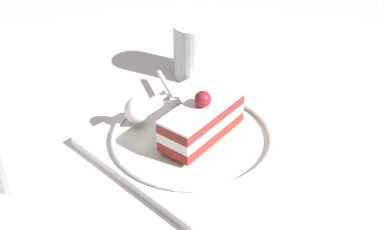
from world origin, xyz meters
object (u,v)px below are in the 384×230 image
Objects in this scene: fork at (172,93)px; drink_glass_far at (195,53)px; whipped_cream_dollop at (136,110)px; cake_slice at (204,122)px; drink_glass_near at (14,154)px; dessert_plate at (192,140)px.

fork is 0.10m from drink_glass_far.
whipped_cream_dollop is 0.28× the size of fork.
whipped_cream_dollop is at bearing 36.88° from cake_slice.
whipped_cream_dollop is at bearing -88.58° from drink_glass_near.
whipped_cream_dollop is at bearing 36.74° from dessert_plate.
cake_slice reaches higher than drink_glass_near.
drink_glass_near reaches higher than dessert_plate.
dessert_plate is 2.17× the size of fork.
drink_glass_near reaches higher than fork.
fork is 1.40× the size of drink_glass_far.
drink_glass_far is (0.10, -0.32, 0.01)m from drink_glass_near.
dessert_plate is at bearing 165.08° from fork.
cake_slice is 1.80× the size of drink_glass_near.
cake_slice is (-0.01, -0.01, 0.03)m from dessert_plate.
drink_glass_near is (-0.04, 0.24, 0.01)m from fork.
cake_slice is at bearing -108.01° from drink_glass_near.
dessert_plate is 0.08m from whipped_cream_dollop.
cake_slice reaches higher than dessert_plate.
dessert_plate is 0.04m from cake_slice.
drink_glass_near is 0.83× the size of drink_glass_far.
dessert_plate is 3.67× the size of drink_glass_near.
fork is at bearing -14.92° from dessert_plate.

